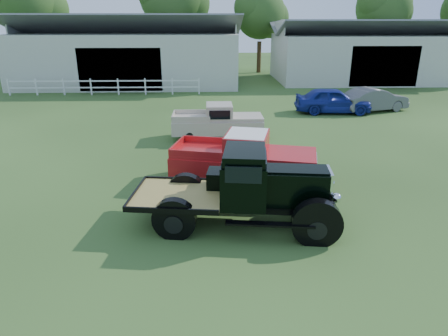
{
  "coord_description": "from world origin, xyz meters",
  "views": [
    {
      "loc": [
        -0.2,
        -10.11,
        5.27
      ],
      "look_at": [
        0.2,
        1.2,
        1.05
      ],
      "focal_mm": 32.0,
      "sensor_mm": 36.0,
      "label": 1
    }
  ],
  "objects_px": {
    "misc_car_blue": "(333,100)",
    "vintage_flatbed": "(240,188)",
    "misc_car_grey": "(374,100)",
    "white_pickup": "(217,122)",
    "red_pickup": "(244,158)"
  },
  "relations": [
    {
      "from": "vintage_flatbed",
      "to": "misc_car_blue",
      "type": "bearing_deg",
      "value": 71.28
    },
    {
      "from": "misc_car_blue",
      "to": "misc_car_grey",
      "type": "distance_m",
      "value": 2.64
    },
    {
      "from": "misc_car_blue",
      "to": "white_pickup",
      "type": "bearing_deg",
      "value": 130.89
    },
    {
      "from": "misc_car_blue",
      "to": "vintage_flatbed",
      "type": "bearing_deg",
      "value": 158.49
    },
    {
      "from": "white_pickup",
      "to": "misc_car_blue",
      "type": "distance_m",
      "value": 8.73
    },
    {
      "from": "misc_car_blue",
      "to": "misc_car_grey",
      "type": "bearing_deg",
      "value": -77.63
    },
    {
      "from": "vintage_flatbed",
      "to": "white_pickup",
      "type": "relative_size",
      "value": 1.25
    },
    {
      "from": "misc_car_blue",
      "to": "misc_car_grey",
      "type": "relative_size",
      "value": 1.04
    },
    {
      "from": "vintage_flatbed",
      "to": "misc_car_grey",
      "type": "relative_size",
      "value": 1.27
    },
    {
      "from": "red_pickup",
      "to": "misc_car_grey",
      "type": "height_order",
      "value": "red_pickup"
    },
    {
      "from": "white_pickup",
      "to": "red_pickup",
      "type": "bearing_deg",
      "value": -82.12
    },
    {
      "from": "vintage_flatbed",
      "to": "misc_car_blue",
      "type": "height_order",
      "value": "vintage_flatbed"
    },
    {
      "from": "red_pickup",
      "to": "white_pickup",
      "type": "xyz_separation_m",
      "value": [
        -0.77,
        5.55,
        -0.1
      ]
    },
    {
      "from": "red_pickup",
      "to": "white_pickup",
      "type": "height_order",
      "value": "red_pickup"
    },
    {
      "from": "vintage_flatbed",
      "to": "white_pickup",
      "type": "distance_m",
      "value": 8.49
    }
  ]
}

